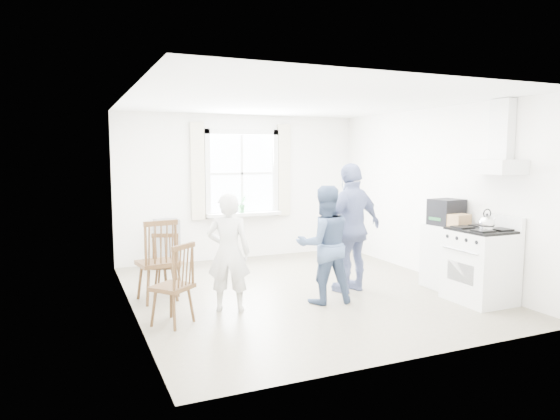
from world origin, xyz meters
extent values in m
cube|color=gray|center=(0.00, 0.00, -0.01)|extent=(4.62, 5.12, 0.02)
cube|color=white|center=(0.00, 2.52, 1.30)|extent=(4.62, 0.04, 2.64)
cube|color=white|center=(0.00, -2.52, 1.30)|extent=(4.62, 0.04, 2.64)
cube|color=white|center=(-2.27, 0.00, 1.30)|extent=(0.04, 5.12, 2.64)
cube|color=white|center=(2.27, 0.00, 1.30)|extent=(0.04, 5.12, 2.64)
cube|color=white|center=(0.00, 0.00, 2.61)|extent=(4.62, 5.12, 0.02)
cube|color=white|center=(0.00, 2.48, 1.55)|extent=(1.20, 0.02, 1.40)
cube|color=silver|center=(0.00, 2.46, 2.29)|extent=(1.38, 0.09, 0.09)
cube|color=silver|center=(0.00, 2.46, 0.81)|extent=(1.38, 0.09, 0.09)
cube|color=silver|center=(-0.65, 2.46, 1.55)|extent=(0.09, 0.09, 1.58)
cube|color=silver|center=(0.65, 2.46, 1.55)|extent=(0.09, 0.09, 1.58)
cube|color=silver|center=(0.00, 2.38, 0.82)|extent=(1.38, 0.24, 0.06)
cube|color=beige|center=(-0.82, 2.44, 1.60)|extent=(0.24, 0.05, 1.70)
cube|color=beige|center=(0.82, 2.44, 1.60)|extent=(0.24, 0.05, 1.70)
cube|color=silver|center=(2.02, -1.35, 1.74)|extent=(0.45, 0.76, 0.18)
cube|color=silver|center=(2.17, -1.35, 2.21)|extent=(0.14, 0.30, 0.76)
cube|color=gray|center=(-1.40, 2.33, 0.40)|extent=(0.40, 0.30, 0.80)
cube|color=white|center=(1.91, -1.35, 0.46)|extent=(0.65, 0.76, 0.92)
cube|color=black|center=(1.91, -1.35, 0.94)|extent=(0.61, 0.72, 0.03)
cube|color=white|center=(2.20, -1.35, 1.02)|extent=(0.06, 0.76, 0.20)
cylinder|color=silver|center=(1.56, -1.35, 0.70)|extent=(0.02, 0.61, 0.02)
sphere|color=silver|center=(1.84, -1.49, 1.05)|extent=(0.20, 0.20, 0.20)
cylinder|color=silver|center=(1.84, -1.49, 0.99)|extent=(0.18, 0.18, 0.04)
torus|color=black|center=(1.84, -1.49, 1.17)|extent=(0.12, 0.02, 0.12)
cube|color=silver|center=(1.98, -0.65, 0.45)|extent=(0.50, 0.55, 0.90)
cube|color=black|center=(1.99, -0.61, 1.00)|extent=(0.45, 0.41, 0.19)
cube|color=black|center=(1.99, -0.61, 1.18)|extent=(0.45, 0.41, 0.17)
cube|color=#AA8252|center=(1.97, -0.88, 0.99)|extent=(0.32, 0.25, 0.18)
cube|color=#3E2714|center=(-1.90, 0.36, 0.49)|extent=(0.53, 0.51, 0.05)
cube|color=#3E2714|center=(-1.87, 0.17, 0.79)|extent=(0.44, 0.14, 0.59)
cylinder|color=#3E2714|center=(-1.90, 0.36, 0.23)|extent=(0.04, 0.04, 0.47)
cube|color=#3E2714|center=(-1.72, 0.61, 0.39)|extent=(0.46, 0.45, 0.04)
cube|color=#3E2714|center=(-1.77, 0.46, 0.63)|extent=(0.35, 0.16, 0.47)
cylinder|color=#3E2714|center=(-1.72, 0.61, 0.19)|extent=(0.03, 0.03, 0.38)
cube|color=#3E2714|center=(-1.90, -0.65, 0.42)|extent=(0.55, 0.54, 0.05)
cube|color=#3E2714|center=(-1.79, -0.78, 0.68)|extent=(0.32, 0.29, 0.51)
cylinder|color=#3E2714|center=(-1.90, -0.65, 0.20)|extent=(0.03, 0.03, 0.41)
imported|color=silver|center=(-1.17, -0.43, 0.72)|extent=(0.70, 0.70, 1.44)
imported|color=#3F5376|center=(0.05, -0.58, 0.75)|extent=(0.83, 0.83, 1.51)
imported|color=navy|center=(0.65, -0.26, 0.89)|extent=(1.27, 1.27, 1.78)
imported|color=#34763E|center=(-0.03, 2.36, 1.01)|extent=(0.22, 0.22, 0.31)
camera|label=1|loc=(-2.94, -6.10, 1.90)|focal=32.00mm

